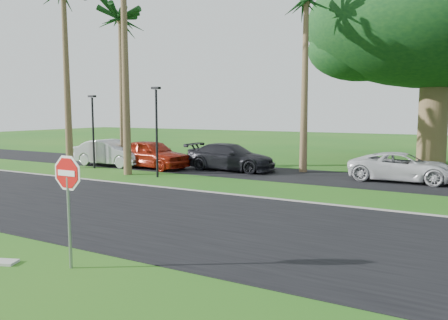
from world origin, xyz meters
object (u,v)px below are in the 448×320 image
stop_sign_near (68,188)px  car_red (152,154)px  car_minivan (403,167)px  car_dark (231,157)px  car_silver (111,153)px

stop_sign_near → car_red: bearing=122.3°
car_red → car_minivan: (13.76, 1.96, -0.15)m
car_minivan → stop_sign_near: bearing=162.8°
car_minivan → car_dark: bearing=93.0°
car_minivan → car_silver: bearing=97.2°
car_silver → car_minivan: bearing=-83.6°
stop_sign_near → car_silver: (-11.89, 13.84, -0.97)m
stop_sign_near → car_silver: bearing=130.7°
stop_sign_near → car_silver: size_ratio=0.54×
car_dark → car_silver: bearing=102.2°
car_red → car_minivan: bearing=-75.2°
car_silver → car_dark: size_ratio=0.92×
car_dark → car_minivan: car_dark is taller
car_silver → car_minivan: (16.71, 2.25, -0.11)m
car_dark → car_minivan: 9.19m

